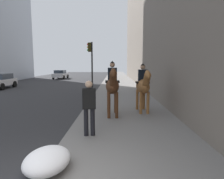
{
  "coord_description": "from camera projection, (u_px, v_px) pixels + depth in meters",
  "views": [
    {
      "loc": [
        -3.0,
        -1.54,
        2.29
      ],
      "look_at": [
        4.0,
        -1.45,
        1.4
      ],
      "focal_mm": 31.2,
      "sensor_mm": 36.0,
      "label": 1
    }
  ],
  "objects": [
    {
      "name": "mounted_horse_far",
      "position": [
        143.0,
        86.0,
        8.9
      ],
      "size": [
        2.15,
        0.65,
        2.24
      ],
      "rotation": [
        0.0,
        0.0,
        3.2
      ],
      "color": "brown",
      "rests_on": "sidewalk_slab"
    },
    {
      "name": "car_near_lane",
      "position": [
        0.0,
        81.0,
        18.82
      ],
      "size": [
        3.89,
        2.09,
        1.44
      ],
      "rotation": [
        0.0,
        0.0,
        3.18
      ],
      "color": "silver",
      "rests_on": "ground"
    },
    {
      "name": "car_far_lane",
      "position": [
        61.0,
        74.0,
        32.21
      ],
      "size": [
        4.4,
        1.94,
        1.44
      ],
      "rotation": [
        0.0,
        0.0,
        0.01
      ],
      "color": "silver",
      "rests_on": "ground"
    },
    {
      "name": "pedestrian_greeting",
      "position": [
        89.0,
        104.0,
        5.9
      ],
      "size": [
        0.31,
        0.43,
        1.7
      ],
      "rotation": [
        0.0,
        0.0,
        0.14
      ],
      "color": "black",
      "rests_on": "sidewalk_slab"
    },
    {
      "name": "mounted_horse_near",
      "position": [
        112.0,
        85.0,
        8.19
      ],
      "size": [
        2.15,
        0.63,
        2.34
      ],
      "rotation": [
        0.0,
        0.0,
        3.19
      ],
      "color": "#4C2B16",
      "rests_on": "sidewalk_slab"
    },
    {
      "name": "traffic_light_near_curb",
      "position": [
        91.0,
        60.0,
        15.23
      ],
      "size": [
        0.2,
        0.44,
        4.05
      ],
      "color": "black",
      "rests_on": "ground"
    },
    {
      "name": "snow_pile_near",
      "position": [
        47.0,
        160.0,
        4.02
      ],
      "size": [
        1.21,
        0.93,
        0.42
      ],
      "primitive_type": "ellipsoid",
      "color": "white",
      "rests_on": "sidewalk_slab"
    }
  ]
}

